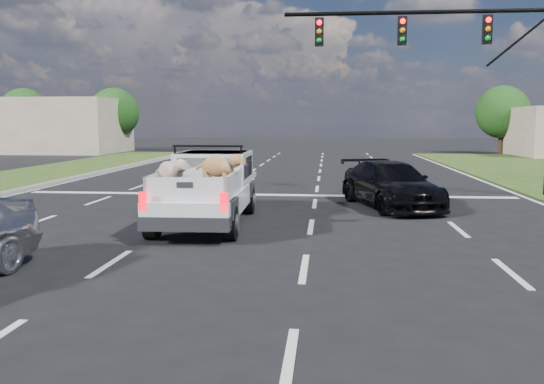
{
  "coord_description": "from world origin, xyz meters",
  "views": [
    {
      "loc": [
        2.14,
        -9.82,
        2.55
      ],
      "look_at": [
        0.99,
        2.0,
        1.09
      ],
      "focal_mm": 38.0,
      "sensor_mm": 36.0,
      "label": 1
    }
  ],
  "objects": [
    {
      "name": "traffic_signal",
      "position": [
        7.2,
        10.5,
        4.73
      ],
      "size": [
        9.11,
        0.31,
        7.0
      ],
      "color": "black",
      "rests_on": "ground"
    },
    {
      "name": "black_coupe",
      "position": [
        4.02,
        7.49,
        0.68
      ],
      "size": [
        3.18,
        5.02,
        1.36
      ],
      "primitive_type": "imported",
      "rotation": [
        0.0,
        0.0,
        0.3
      ],
      "color": "black",
      "rests_on": "ground"
    },
    {
      "name": "ground",
      "position": [
        0.0,
        0.0,
        0.0
      ],
      "size": [
        160.0,
        160.0,
        0.0
      ],
      "primitive_type": "plane",
      "color": "black",
      "rests_on": "ground"
    },
    {
      "name": "building_left",
      "position": [
        -20.0,
        36.0,
        2.2
      ],
      "size": [
        10.0,
        8.0,
        4.4
      ],
      "primitive_type": "cube",
      "color": "#C1AD93",
      "rests_on": "ground"
    },
    {
      "name": "road_markings",
      "position": [
        0.0,
        6.56,
        0.01
      ],
      "size": [
        17.75,
        60.0,
        0.01
      ],
      "color": "silver",
      "rests_on": "ground"
    },
    {
      "name": "tree_far_d",
      "position": [
        16.0,
        38.0,
        3.29
      ],
      "size": [
        4.2,
        4.2,
        5.4
      ],
      "color": "#332114",
      "rests_on": "ground"
    },
    {
      "name": "pickup_truck",
      "position": [
        -0.84,
        4.26,
        0.92
      ],
      "size": [
        2.15,
        5.3,
        1.97
      ],
      "rotation": [
        0.0,
        0.0,
        0.03
      ],
      "color": "black",
      "rests_on": "ground"
    },
    {
      "name": "tree_far_c",
      "position": [
        -16.0,
        38.0,
        3.29
      ],
      "size": [
        4.2,
        4.2,
        5.4
      ],
      "color": "#332114",
      "rests_on": "ground"
    },
    {
      "name": "tree_far_b",
      "position": [
        -24.0,
        38.0,
        3.29
      ],
      "size": [
        4.2,
        4.2,
        5.4
      ],
      "color": "#332114",
      "rests_on": "ground"
    }
  ]
}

